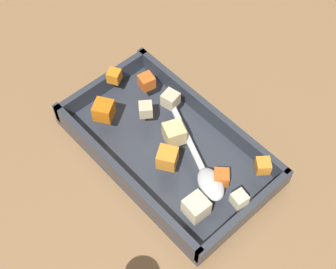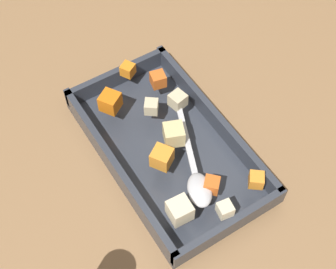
{
  "view_description": "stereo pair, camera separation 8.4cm",
  "coord_description": "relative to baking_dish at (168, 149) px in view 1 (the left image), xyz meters",
  "views": [
    {
      "loc": [
        -0.35,
        0.32,
        0.75
      ],
      "look_at": [
        -0.0,
        0.01,
        0.06
      ],
      "focal_mm": 52.65,
      "sensor_mm": 36.0,
      "label": 1
    },
    {
      "loc": [
        -0.4,
        0.26,
        0.75
      ],
      "look_at": [
        -0.0,
        0.01,
        0.06
      ],
      "focal_mm": 52.65,
      "sensor_mm": 36.0,
      "label": 2
    }
  ],
  "objects": [
    {
      "name": "ground_plane",
      "position": [
        0.0,
        -0.01,
        -0.02
      ],
      "size": [
        4.0,
        4.0,
        0.0
      ],
      "primitive_type": "plane",
      "color": "#936D47"
    },
    {
      "name": "baking_dish",
      "position": [
        0.0,
        0.0,
        0.0
      ],
      "size": [
        0.38,
        0.21,
        0.05
      ],
      "color": "#333842",
      "rests_on": "ground_plane"
    },
    {
      "name": "carrot_chunk_under_handle",
      "position": [
        -0.04,
        0.03,
        0.05
      ],
      "size": [
        0.04,
        0.04,
        0.03
      ],
      "primitive_type": "cube",
      "rotation": [
        0.0,
        0.0,
        2.15
      ],
      "color": "orange",
      "rests_on": "baking_dish"
    },
    {
      "name": "carrot_chunk_center",
      "position": [
        -0.12,
        -0.0,
        0.05
      ],
      "size": [
        0.03,
        0.03,
        0.02
      ],
      "primitive_type": "cube",
      "rotation": [
        0.0,
        0.0,
        0.78
      ],
      "color": "orange",
      "rests_on": "baking_dish"
    },
    {
      "name": "carrot_chunk_mid_left",
      "position": [
        0.11,
        -0.05,
        0.05
      ],
      "size": [
        0.03,
        0.03,
        0.03
      ],
      "primitive_type": "cube",
      "rotation": [
        0.0,
        0.0,
        2.93
      ],
      "color": "orange",
      "rests_on": "baking_dish"
    },
    {
      "name": "carrot_chunk_near_spoon",
      "position": [
        -0.15,
        -0.07,
        0.05
      ],
      "size": [
        0.03,
        0.03,
        0.02
      ],
      "primitive_type": "cube",
      "rotation": [
        0.0,
        0.0,
        4.04
      ],
      "color": "orange",
      "rests_on": "baking_dish"
    },
    {
      "name": "carrot_chunk_mid_right",
      "position": [
        0.11,
        0.05,
        0.05
      ],
      "size": [
        0.04,
        0.04,
        0.03
      ],
      "primitive_type": "cube",
      "rotation": [
        0.0,
        0.0,
        2.14
      ],
      "color": "orange",
      "rests_on": "baking_dish"
    },
    {
      "name": "carrot_chunk_back_center",
      "position": [
        0.16,
        -0.01,
        0.05
      ],
      "size": [
        0.03,
        0.03,
        0.02
      ],
      "primitive_type": "cube",
      "rotation": [
        0.0,
        0.0,
        3.65
      ],
      "color": "orange",
      "rests_on": "baking_dish"
    },
    {
      "name": "potato_chunk_corner_ne",
      "position": [
        0.05,
        -0.05,
        0.05
      ],
      "size": [
        0.03,
        0.03,
        0.03
      ],
      "primitive_type": "cube",
      "rotation": [
        0.0,
        0.0,
        3.35
      ],
      "color": "beige",
      "rests_on": "baking_dish"
    },
    {
      "name": "potato_chunk_corner_nw",
      "position": [
        -0.13,
        0.06,
        0.05
      ],
      "size": [
        0.04,
        0.04,
        0.03
      ],
      "primitive_type": "cube",
      "rotation": [
        0.0,
        0.0,
        3.07
      ],
      "color": "beige",
      "rests_on": "baking_dish"
    },
    {
      "name": "potato_chunk_near_right",
      "position": [
        0.07,
        -0.0,
        0.05
      ],
      "size": [
        0.03,
        0.03,
        0.02
      ],
      "primitive_type": "cube",
      "rotation": [
        0.0,
        0.0,
        2.5
      ],
      "color": "beige",
      "rests_on": "baking_dish"
    },
    {
      "name": "potato_chunk_rim_edge",
      "position": [
        -0.01,
        -0.01,
        0.05
      ],
      "size": [
        0.04,
        0.04,
        0.03
      ],
      "primitive_type": "cube",
      "rotation": [
        0.0,
        0.0,
        1.19
      ],
      "color": "#E0CC89",
      "rests_on": "baking_dish"
    },
    {
      "name": "potato_chunk_corner_se",
      "position": [
        -0.17,
        0.0,
        0.05
      ],
      "size": [
        0.03,
        0.03,
        0.02
      ],
      "primitive_type": "cube",
      "rotation": [
        0.0,
        0.0,
        6.13
      ],
      "color": "beige",
      "rests_on": "baking_dish"
    },
    {
      "name": "serving_spoon",
      "position": [
        -0.1,
        0.01,
        0.05
      ],
      "size": [
        0.2,
        0.1,
        0.02
      ],
      "rotation": [
        0.0,
        0.0,
        5.9
      ],
      "color": "silver",
      "rests_on": "baking_dish"
    }
  ]
}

